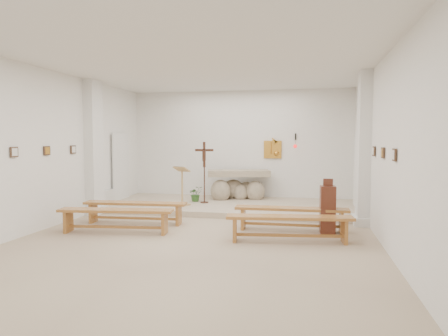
% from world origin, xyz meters
% --- Properties ---
extents(ground, '(7.00, 10.00, 0.00)m').
position_xyz_m(ground, '(0.00, 0.00, 0.00)').
color(ground, '#C7B390').
rests_on(ground, ground).
extents(wall_left, '(0.02, 10.00, 3.50)m').
position_xyz_m(wall_left, '(-3.49, 0.00, 1.75)').
color(wall_left, white).
rests_on(wall_left, ground).
extents(wall_right, '(0.02, 10.00, 3.50)m').
position_xyz_m(wall_right, '(3.49, 0.00, 1.75)').
color(wall_right, white).
rests_on(wall_right, ground).
extents(wall_back, '(7.00, 0.02, 3.50)m').
position_xyz_m(wall_back, '(0.00, 4.99, 1.75)').
color(wall_back, white).
rests_on(wall_back, ground).
extents(ceiling, '(7.00, 10.00, 0.02)m').
position_xyz_m(ceiling, '(0.00, 0.00, 3.49)').
color(ceiling, silver).
rests_on(ceiling, wall_back).
extents(sanctuary_platform, '(6.98, 3.00, 0.15)m').
position_xyz_m(sanctuary_platform, '(0.00, 3.50, 0.07)').
color(sanctuary_platform, '#C5B397').
rests_on(sanctuary_platform, ground).
extents(pilaster_left, '(0.26, 0.55, 3.50)m').
position_xyz_m(pilaster_left, '(-3.37, 2.00, 1.75)').
color(pilaster_left, white).
rests_on(pilaster_left, ground).
extents(pilaster_right, '(0.26, 0.55, 3.50)m').
position_xyz_m(pilaster_right, '(3.37, 2.00, 1.75)').
color(pilaster_right, white).
rests_on(pilaster_right, ground).
extents(gold_wall_relief, '(0.55, 0.04, 0.55)m').
position_xyz_m(gold_wall_relief, '(1.05, 4.96, 1.65)').
color(gold_wall_relief, '#BE842C').
rests_on(gold_wall_relief, wall_back).
extents(sanctuary_lamp, '(0.11, 0.36, 0.44)m').
position_xyz_m(sanctuary_lamp, '(1.75, 4.71, 1.81)').
color(sanctuary_lamp, black).
rests_on(sanctuary_lamp, wall_back).
extents(station_frame_left_front, '(0.03, 0.20, 0.20)m').
position_xyz_m(station_frame_left_front, '(-3.47, -0.80, 1.72)').
color(station_frame_left_front, '#452E1E').
rests_on(station_frame_left_front, wall_left).
extents(station_frame_left_mid, '(0.03, 0.20, 0.20)m').
position_xyz_m(station_frame_left_mid, '(-3.47, 0.20, 1.72)').
color(station_frame_left_mid, '#452E1E').
rests_on(station_frame_left_mid, wall_left).
extents(station_frame_left_rear, '(0.03, 0.20, 0.20)m').
position_xyz_m(station_frame_left_rear, '(-3.47, 1.20, 1.72)').
color(station_frame_left_rear, '#452E1E').
rests_on(station_frame_left_rear, wall_left).
extents(station_frame_right_front, '(0.03, 0.20, 0.20)m').
position_xyz_m(station_frame_right_front, '(3.47, -0.80, 1.72)').
color(station_frame_right_front, '#452E1E').
rests_on(station_frame_right_front, wall_right).
extents(station_frame_right_mid, '(0.03, 0.20, 0.20)m').
position_xyz_m(station_frame_right_mid, '(3.47, 0.20, 1.72)').
color(station_frame_right_mid, '#452E1E').
rests_on(station_frame_right_mid, wall_right).
extents(station_frame_right_rear, '(0.03, 0.20, 0.20)m').
position_xyz_m(station_frame_right_rear, '(3.47, 1.20, 1.72)').
color(station_frame_right_rear, '#452E1E').
rests_on(station_frame_right_rear, wall_right).
extents(radiator_left, '(0.10, 0.85, 0.52)m').
position_xyz_m(radiator_left, '(-3.43, 2.70, 0.27)').
color(radiator_left, silver).
rests_on(radiator_left, ground).
extents(radiator_right, '(0.10, 0.85, 0.52)m').
position_xyz_m(radiator_right, '(3.43, 2.70, 0.27)').
color(radiator_right, silver).
rests_on(radiator_right, ground).
extents(altar, '(1.99, 1.15, 0.97)m').
position_xyz_m(altar, '(0.05, 4.40, 0.52)').
color(altar, '#BAA78E').
rests_on(altar, sanctuary_platform).
extents(lectern, '(0.47, 0.43, 1.11)m').
position_xyz_m(lectern, '(-1.25, 2.85, 0.70)').
color(lectern, tan).
rests_on(lectern, sanctuary_platform).
extents(crucifix_stand, '(0.53, 0.23, 1.75)m').
position_xyz_m(crucifix_stand, '(-0.76, 3.43, 1.16)').
color(crucifix_stand, '#3C1F13').
rests_on(crucifix_stand, sanctuary_platform).
extents(potted_plant, '(0.53, 0.51, 0.45)m').
position_xyz_m(potted_plant, '(-1.07, 3.63, 0.37)').
color(potted_plant, '#2D5A24').
rests_on(potted_plant, sanctuary_platform).
extents(donation_pedestal, '(0.33, 0.33, 1.15)m').
position_xyz_m(donation_pedestal, '(2.55, 1.01, 0.50)').
color(donation_pedestal, '#522017').
rests_on(donation_pedestal, ground).
extents(bench_left_front, '(2.43, 0.56, 0.51)m').
position_xyz_m(bench_left_front, '(-1.80, 1.03, 0.38)').
color(bench_left_front, '#A5692F').
rests_on(bench_left_front, ground).
extents(bench_right_front, '(2.41, 0.44, 0.51)m').
position_xyz_m(bench_right_front, '(1.80, 1.03, 0.38)').
color(bench_right_front, '#A5692F').
rests_on(bench_right_front, ground).
extents(bench_left_second, '(2.43, 0.68, 0.51)m').
position_xyz_m(bench_left_second, '(-1.80, 0.07, 0.38)').
color(bench_left_second, '#A5692F').
rests_on(bench_left_second, ground).
extents(bench_right_second, '(2.43, 0.69, 0.51)m').
position_xyz_m(bench_right_second, '(1.80, 0.07, 0.38)').
color(bench_right_second, '#A5692F').
rests_on(bench_right_second, ground).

